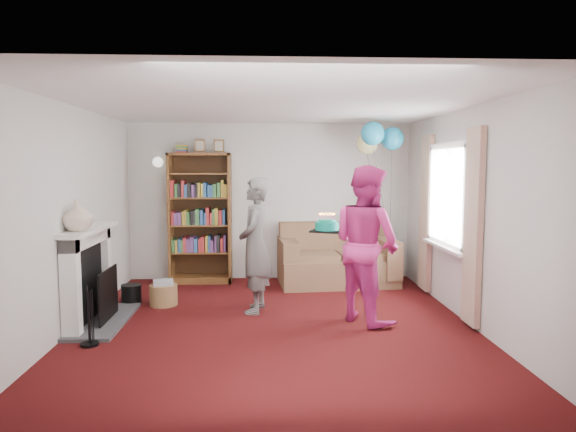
{
  "coord_description": "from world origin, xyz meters",
  "views": [
    {
      "loc": [
        -0.14,
        -5.74,
        1.83
      ],
      "look_at": [
        0.19,
        0.6,
        1.2
      ],
      "focal_mm": 32.0,
      "sensor_mm": 36.0,
      "label": 1
    }
  ],
  "objects": [
    {
      "name": "ceiling",
      "position": [
        0.0,
        0.0,
        2.5
      ],
      "size": [
        4.5,
        5.0,
        0.01
      ],
      "primitive_type": "cube",
      "color": "white",
      "rests_on": "wall_back"
    },
    {
      "name": "bookcase",
      "position": [
        -1.1,
        2.3,
        0.99
      ],
      "size": [
        0.96,
        0.42,
        2.23
      ],
      "color": "#472B14",
      "rests_on": "ground"
    },
    {
      "name": "wall_left",
      "position": [
        -2.26,
        0.0,
        1.25
      ],
      "size": [
        0.02,
        5.0,
        2.5
      ],
      "primitive_type": "cube",
      "color": "silver",
      "rests_on": "ground"
    },
    {
      "name": "wall_right",
      "position": [
        2.26,
        0.0,
        1.25
      ],
      "size": [
        0.02,
        5.0,
        2.5
      ],
      "primitive_type": "cube",
      "color": "silver",
      "rests_on": "ground"
    },
    {
      "name": "balloons",
      "position": [
        1.56,
        1.77,
        2.22
      ],
      "size": [
        0.67,
        0.72,
        1.77
      ],
      "color": "#3F3F3F",
      "rests_on": "ground"
    },
    {
      "name": "ground",
      "position": [
        0.0,
        0.0,
        0.0
      ],
      "size": [
        5.0,
        5.0,
        0.0
      ],
      "primitive_type": "plane",
      "color": "black",
      "rests_on": "ground"
    },
    {
      "name": "person_striped",
      "position": [
        -0.22,
        0.58,
        0.84
      ],
      "size": [
        0.49,
        0.66,
        1.68
      ],
      "primitive_type": "imported",
      "rotation": [
        0.0,
        0.0,
        -1.71
      ],
      "color": "black",
      "rests_on": "ground"
    },
    {
      "name": "fireplace",
      "position": [
        -2.09,
        0.19,
        0.51
      ],
      "size": [
        0.55,
        1.8,
        1.12
      ],
      "color": "#3F3F42",
      "rests_on": "ground"
    },
    {
      "name": "wall_back",
      "position": [
        0.0,
        2.51,
        1.25
      ],
      "size": [
        4.5,
        0.02,
        2.5
      ],
      "primitive_type": "cube",
      "color": "silver",
      "rests_on": "ground"
    },
    {
      "name": "sofa",
      "position": [
        1.02,
        2.07,
        0.35
      ],
      "size": [
        1.76,
        0.93,
        0.93
      ],
      "rotation": [
        0.0,
        0.0,
        0.07
      ],
      "color": "brown",
      "rests_on": "ground"
    },
    {
      "name": "wicker_basket",
      "position": [
        -1.43,
        0.92,
        0.15
      ],
      "size": [
        0.36,
        0.36,
        0.33
      ],
      "rotation": [
        0.0,
        0.0,
        0.23
      ],
      "color": "#9E7D4A",
      "rests_on": "ground"
    },
    {
      "name": "birthday_cake",
      "position": [
        0.65,
        0.4,
        1.1
      ],
      "size": [
        0.35,
        0.35,
        0.22
      ],
      "rotation": [
        0.0,
        0.0,
        -0.4
      ],
      "color": "black",
      "rests_on": "ground"
    },
    {
      "name": "window_bay",
      "position": [
        2.21,
        0.6,
        1.2
      ],
      "size": [
        0.14,
        2.02,
        2.2
      ],
      "color": "white",
      "rests_on": "ground"
    },
    {
      "name": "wall_sconce",
      "position": [
        -1.75,
        2.36,
        1.88
      ],
      "size": [
        0.16,
        0.23,
        0.16
      ],
      "color": "gold",
      "rests_on": "ground"
    },
    {
      "name": "person_magenta",
      "position": [
        1.08,
        0.13,
        0.92
      ],
      "size": [
        1.05,
        1.12,
        1.83
      ],
      "primitive_type": "imported",
      "rotation": [
        0.0,
        0.0,
        2.1
      ],
      "color": "#C12674",
      "rests_on": "ground"
    },
    {
      "name": "mantel_vase",
      "position": [
        -2.12,
        -0.15,
        1.29
      ],
      "size": [
        0.37,
        0.37,
        0.33
      ],
      "primitive_type": "imported",
      "rotation": [
        0.0,
        0.0,
        0.16
      ],
      "color": "beige",
      "rests_on": "fireplace"
    }
  ]
}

